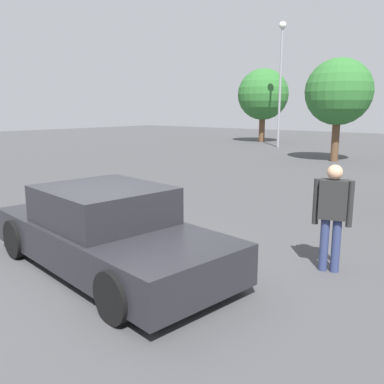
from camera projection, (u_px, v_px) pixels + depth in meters
name	position (u px, v px, depth m)	size (l,w,h in m)	color
ground_plane	(107.00, 272.00, 6.28)	(80.00, 80.00, 0.00)	#424244
sedan_foreground	(107.00, 232.00, 6.33)	(4.53, 2.31, 1.28)	#232328
dog	(161.00, 211.00, 9.09)	(0.37, 0.58, 0.39)	white
pedestrian	(332.00, 209.00, 6.13)	(0.54, 0.36, 1.64)	navy
light_post_near	(281.00, 66.00, 25.50)	(0.44, 0.44, 7.62)	gray
tree_back_left	(339.00, 92.00, 18.81)	(3.02, 3.02, 4.70)	brown
tree_back_right	(263.00, 95.00, 30.10)	(3.68, 3.68, 5.30)	brown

